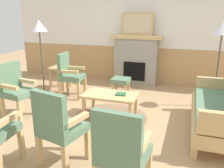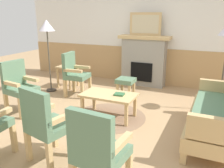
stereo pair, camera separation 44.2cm
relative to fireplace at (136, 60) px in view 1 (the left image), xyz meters
name	(u,v)px [view 1 (the left image)]	position (x,y,z in m)	size (l,w,h in m)	color
ground_plane	(106,119)	(0.00, -2.35, -0.65)	(14.00, 14.00, 0.00)	tan
wall_back	(139,33)	(0.00, 0.25, 0.66)	(7.20, 0.14, 2.70)	white
fireplace	(136,60)	(0.00, 0.00, 0.00)	(1.30, 0.44, 1.28)	gray
framed_picture	(137,24)	(0.00, 0.00, 0.91)	(0.80, 0.04, 0.56)	tan
couch	(220,109)	(1.84, -2.29, -0.26)	(0.70, 1.80, 0.98)	tan
coffee_table	(110,97)	(0.05, -2.25, -0.27)	(0.96, 0.56, 0.44)	tan
round_rug	(110,117)	(0.05, -2.25, -0.65)	(1.34, 1.34, 0.01)	#896B51
book_on_table	(121,94)	(0.24, -2.23, -0.20)	(0.17, 0.16, 0.03)	#33663D
footstool	(121,81)	(-0.16, -0.87, -0.37)	(0.40, 0.40, 0.36)	tan
armchair_near_fireplace	(16,88)	(-1.58, -2.72, -0.11)	(0.55, 0.55, 0.98)	tan
armchair_by_window_left	(69,73)	(-1.19, -1.45, -0.11)	(0.52, 0.52, 0.98)	tan
armchair_front_center	(58,125)	(-0.08, -3.79, -0.11)	(0.58, 0.58, 0.98)	tan
armchair_corner_left	(121,150)	(0.78, -4.06, -0.11)	(0.52, 0.52, 0.98)	tan
side_table	(60,72)	(-1.68, -1.00, -0.22)	(0.44, 0.44, 0.55)	tan
floor_lamp_by_couch	(222,34)	(1.87, -1.07, 0.80)	(0.36, 0.36, 1.68)	#332D28
floor_lamp_by_chairs	(39,30)	(-1.88, -1.43, 0.80)	(0.36, 0.36, 1.68)	#332D28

